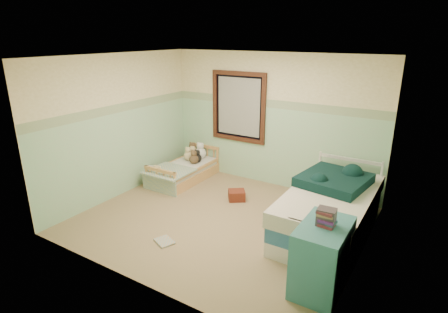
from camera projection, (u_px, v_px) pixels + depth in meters
The scene contains 29 objects.
floor at pixel (221, 221), 5.77m from camera, with size 4.20×3.60×0.02m, color #816B50.
ceiling at pixel (220, 56), 4.97m from camera, with size 4.20×3.60×0.02m, color white.
wall_back at pixel (272, 121), 6.82m from camera, with size 4.20×0.04×2.50m, color beige.
wall_front at pixel (131, 185), 3.92m from camera, with size 4.20×0.04×2.50m, color beige.
wall_left at pixel (120, 126), 6.42m from camera, with size 0.04×3.60×2.50m, color beige.
wall_right at pixel (370, 171), 4.32m from camera, with size 0.04×3.60×2.50m, color beige.
wainscot_mint at pixel (270, 147), 6.97m from camera, with size 4.20×0.01×1.50m, color #A3C3A4.
border_strip at pixel (272, 104), 6.70m from camera, with size 4.20×0.01×0.15m, color #436948.
window_frame at pixel (238, 107), 7.07m from camera, with size 1.16×0.06×1.36m, color black.
window_blinds at pixel (239, 107), 7.08m from camera, with size 0.92×0.01×1.12m, color #B6B6B4.
toddler_bed_frame at pixel (184, 175), 7.35m from camera, with size 0.74×1.48×0.19m, color #A67239.
toddler_mattress at pixel (184, 168), 7.30m from camera, with size 0.68×1.41×0.12m, color silver.
patchwork_quilt at pixel (169, 171), 6.91m from camera, with size 0.80×0.74×0.03m, color #5D8DAE.
plush_bed_brown at pixel (193, 152), 7.72m from camera, with size 0.22×0.22×0.22m, color brown.
plush_bed_white at pixel (200, 153), 7.62m from camera, with size 0.24×0.24×0.24m, color white.
plush_bed_tan at pixel (188, 156), 7.53m from camera, with size 0.19×0.19×0.19m, color beige.
plush_bed_dark at pixel (197, 158), 7.41m from camera, with size 0.18×0.18×0.18m, color black.
plush_floor_cream at pixel (152, 177), 7.17m from camera, with size 0.25×0.25×0.25m, color silver.
plush_floor_tan at pixel (158, 178), 7.09m from camera, with size 0.27×0.27×0.27m, color beige.
twin_bed_frame at pixel (328, 226), 5.37m from camera, with size 1.06×2.11×0.22m, color silver.
twin_boxspring at pixel (329, 213), 5.30m from camera, with size 1.06×2.11×0.22m, color navy.
twin_mattress at pixel (330, 199), 5.23m from camera, with size 1.10×2.16×0.22m, color beige.
teal_blanket at pixel (334, 180), 5.43m from camera, with size 0.90×0.95×0.14m, color black.
dresser at pixel (322, 257), 4.11m from camera, with size 0.51×0.81×0.81m, color teal.
book_stack at pixel (326, 217), 3.96m from camera, with size 0.20×0.15×0.20m, color #4F2C24.
red_pillow at pixel (237, 195), 6.44m from camera, with size 0.28×0.25×0.18m, color #993015.
floor_book at pixel (164, 242), 5.15m from camera, with size 0.28×0.21×0.03m, color orange.
extra_plush_0 at pixel (193, 155), 7.61m from camera, with size 0.19×0.19×0.19m, color beige.
extra_plush_1 at pixel (194, 159), 7.33m from camera, with size 0.19×0.19×0.19m, color brown.
Camera 1 is at (2.76, -4.34, 2.80)m, focal length 29.25 mm.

